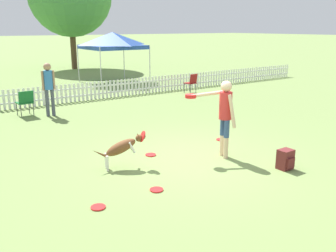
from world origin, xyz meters
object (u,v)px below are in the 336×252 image
(handler_person, at_px, (223,110))
(frisbee_midfield, at_px, (221,140))
(frisbee_far_scatter, at_px, (151,155))
(folding_chair_center, at_px, (192,82))
(backpack_on_grass, at_px, (286,159))
(frisbee_near_handler, at_px, (156,190))
(leaping_dog, at_px, (122,147))
(canopy_tent_secondary, at_px, (113,41))
(spectator_standing, at_px, (49,84))
(folding_chair_blue_left, at_px, (25,101))
(frisbee_near_dog, at_px, (98,207))

(handler_person, bearing_deg, frisbee_midfield, -24.55)
(frisbee_far_scatter, bearing_deg, folding_chair_center, 44.93)
(frisbee_far_scatter, bearing_deg, backpack_on_grass, -51.76)
(handler_person, distance_m, frisbee_near_handler, 2.54)
(leaping_dog, bearing_deg, folding_chair_center, 150.37)
(backpack_on_grass, relative_size, canopy_tent_secondary, 0.15)
(handler_person, bearing_deg, backpack_on_grass, -138.80)
(spectator_standing, bearing_deg, canopy_tent_secondary, -123.25)
(folding_chair_blue_left, distance_m, canopy_tent_secondary, 8.01)
(frisbee_far_scatter, bearing_deg, leaping_dog, -160.14)
(folding_chair_blue_left, bearing_deg, frisbee_near_handler, 88.58)
(folding_chair_center, xyz_separation_m, canopy_tent_secondary, (-1.31, 4.89, 1.65))
(backpack_on_grass, bearing_deg, folding_chair_center, 63.46)
(backpack_on_grass, xyz_separation_m, folding_chair_center, (4.12, 8.25, 0.31))
(leaping_dog, distance_m, folding_chair_center, 9.27)
(frisbee_near_dog, relative_size, folding_chair_center, 0.29)
(leaping_dog, xyz_separation_m, frisbee_near_dog, (-1.20, -1.35, -0.44))
(handler_person, height_order, leaping_dog, handler_person)
(handler_person, relative_size, frisbee_near_handler, 7.09)
(frisbee_near_handler, relative_size, folding_chair_center, 0.29)
(frisbee_near_handler, bearing_deg, frisbee_far_scatter, 60.53)
(handler_person, height_order, frisbee_far_scatter, handler_person)
(frisbee_near_handler, xyz_separation_m, frisbee_near_dog, (-1.15, -0.01, 0.00))
(frisbee_near_dog, distance_m, canopy_tent_secondary, 14.36)
(frisbee_midfield, bearing_deg, folding_chair_blue_left, 120.76)
(frisbee_midfield, bearing_deg, folding_chair_center, 57.55)
(frisbee_near_handler, bearing_deg, canopy_tent_secondary, 65.92)
(frisbee_near_handler, relative_size, backpack_on_grass, 0.59)
(handler_person, xyz_separation_m, leaping_dog, (-2.16, 0.69, -0.64))
(folding_chair_center, distance_m, canopy_tent_secondary, 5.32)
(folding_chair_blue_left, height_order, folding_chair_center, folding_chair_center)
(canopy_tent_secondary, xyz_separation_m, spectator_standing, (-5.22, -5.62, -1.10))
(frisbee_far_scatter, xyz_separation_m, canopy_tent_secondary, (4.64, 10.83, 2.15))
(frisbee_midfield, height_order, spectator_standing, spectator_standing)
(handler_person, xyz_separation_m, frisbee_near_handler, (-2.20, -0.65, -1.08))
(backpack_on_grass, bearing_deg, frisbee_near_dog, 170.69)
(canopy_tent_secondary, distance_m, spectator_standing, 7.75)
(frisbee_midfield, bearing_deg, frisbee_far_scatter, 178.69)
(frisbee_near_dog, relative_size, canopy_tent_secondary, 0.09)
(folding_chair_center, height_order, canopy_tent_secondary, canopy_tent_secondary)
(frisbee_near_handler, bearing_deg, folding_chair_blue_left, 92.42)
(folding_chair_blue_left, bearing_deg, spectator_standing, 142.51)
(backpack_on_grass, height_order, folding_chair_blue_left, folding_chair_blue_left)
(handler_person, xyz_separation_m, spectator_standing, (-1.84, 6.21, -0.03))
(frisbee_far_scatter, height_order, folding_chair_blue_left, folding_chair_blue_left)
(frisbee_midfield, relative_size, folding_chair_blue_left, 0.29)
(frisbee_near_dog, height_order, frisbee_midfield, same)
(frisbee_near_handler, height_order, backpack_on_grass, backpack_on_grass)
(handler_person, relative_size, frisbee_far_scatter, 7.09)
(handler_person, relative_size, folding_chair_blue_left, 2.04)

